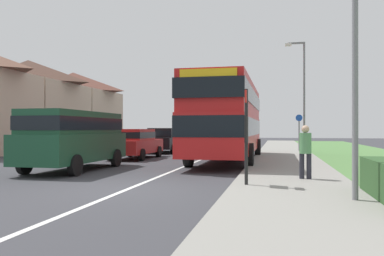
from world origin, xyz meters
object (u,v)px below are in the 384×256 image
Objects in this scene: bus_stop_sign at (246,130)px; cycle_route_sign at (299,131)px; pedestrian_at_stop at (305,149)px; parked_car_black at (165,139)px; double_decker_bus at (228,117)px; parked_van_dark_green at (75,135)px; parked_car_red at (135,142)px; street_lamp_mid at (302,90)px.

bus_stop_sign reaches higher than cycle_route_sign.
cycle_route_sign reaches higher than pedestrian_at_stop.
parked_car_black is at bearing 121.75° from pedestrian_at_stop.
double_decker_bus is 2.10× the size of parked_van_dark_green.
parked_van_dark_green is 1.21× the size of parked_car_red.
double_decker_bus is at bearing 100.26° from bus_stop_sign.
parked_car_red is 11.40m from cycle_route_sign.
cycle_route_sign reaches higher than parked_car_red.
pedestrian_at_stop is 14.92m from cycle_route_sign.
bus_stop_sign is (1.54, -8.52, -0.60)m from double_decker_bus.
pedestrian_at_stop reaches higher than parked_car_red.
pedestrian_at_stop is 2.29m from bus_stop_sign.
cycle_route_sign is at bearing 56.08° from parked_van_dark_green.
parked_van_dark_green is 0.80× the size of street_lamp_mid.
parked_car_black is (0.23, 11.35, -0.42)m from parked_van_dark_green.
double_decker_bus is at bearing -50.82° from parked_car_black.
parked_van_dark_green is 5.94m from parked_car_red.
street_lamp_mid is at bearing 52.37° from double_decker_bus.
street_lamp_mid reaches higher than parked_car_red.
double_decker_bus is at bearing 114.15° from pedestrian_at_stop.
parked_car_black is 1.72× the size of bus_stop_sign.
pedestrian_at_stop is (8.13, -7.60, 0.11)m from parked_car_red.
parked_car_red is at bearing -154.20° from street_lamp_mid.
parked_car_red is 5.42m from parked_car_black.
street_lamp_mid reaches higher than cycle_route_sign.
double_decker_bus is 4.44× the size of cycle_route_sign.
bus_stop_sign is at bearing -66.05° from parked_car_black.
double_decker_bus is 7.72m from pedestrian_at_stop.
double_decker_bus is 6.70× the size of pedestrian_at_stop.
double_decker_bus is at bearing 45.74° from parked_van_dark_green.
bus_stop_sign is 1.03× the size of cycle_route_sign.
parked_car_red is at bearing 88.50° from parked_van_dark_green.
parked_car_black is at bearing 172.20° from street_lamp_mid.
bus_stop_sign reaches higher than parked_van_dark_green.
pedestrian_at_stop is at bearing -65.85° from double_decker_bus.
bus_stop_sign is (-1.58, -1.56, 0.56)m from pedestrian_at_stop.
cycle_route_sign is (0.61, 14.90, 0.45)m from pedestrian_at_stop.
pedestrian_at_stop is (3.12, -6.97, -1.17)m from double_decker_bus.
parked_car_black is 9.25m from street_lamp_mid.
parked_car_black is 8.88m from cycle_route_sign.
parked_car_black is 2.68× the size of pedestrian_at_stop.
bus_stop_sign is at bearing -54.42° from parked_car_red.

